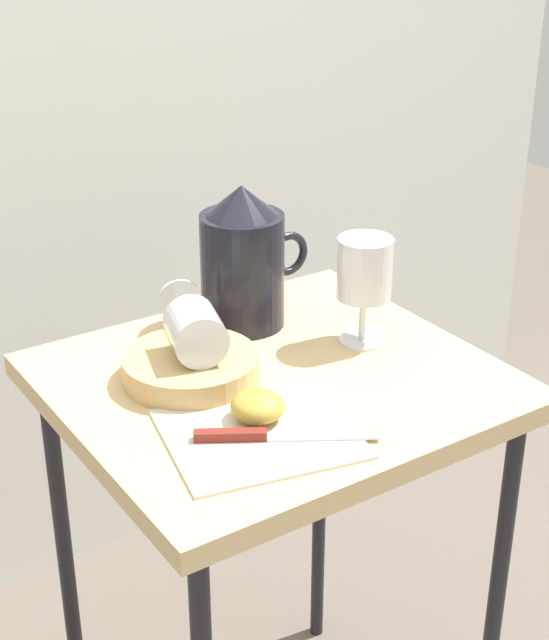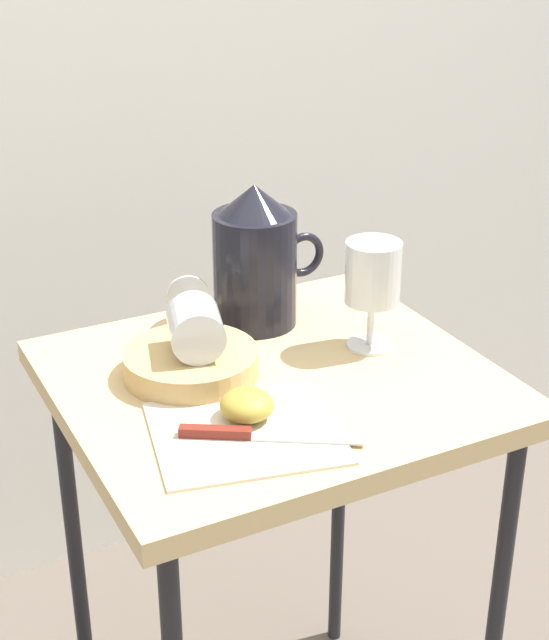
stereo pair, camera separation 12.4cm
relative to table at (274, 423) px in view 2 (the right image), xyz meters
The scene contains 9 objects.
curtain_drape 0.76m from the table, 90.00° to the left, with size 2.40×0.03×1.96m, color white.
table is the anchor object (origin of this frame).
linen_napkin 0.17m from the table, 130.54° to the right, with size 0.22×0.19×0.00m, color beige.
basket_tray 0.14m from the table, 152.54° to the left, with size 0.18×0.18×0.04m, color tan.
pitcher 0.23m from the table, 72.20° to the left, with size 0.17×0.12×0.21m.
wine_glass_upright 0.24m from the table, ahead, with size 0.08×0.08×0.15m.
wine_glass_tipped_near 0.18m from the table, 151.15° to the left, with size 0.10×0.16×0.07m.
apple_half_left 0.15m from the table, 133.09° to the right, with size 0.07×0.07×0.04m, color #B29938.
knife 0.18m from the table, 129.89° to the right, with size 0.19×0.13×0.01m.
Camera 2 is at (-0.51, -1.00, 1.34)m, focal length 54.40 mm.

